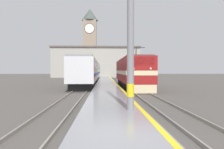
# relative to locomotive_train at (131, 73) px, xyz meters

# --- Properties ---
(ground_plane) EXTENTS (200.00, 200.00, 0.00)m
(ground_plane) POSITION_rel_locomotive_train_xyz_m (-3.17, 8.34, -1.95)
(ground_plane) COLOR #514C47
(platform) EXTENTS (2.95, 140.00, 0.44)m
(platform) POSITION_rel_locomotive_train_xyz_m (-3.16, 3.34, -1.73)
(platform) COLOR gray
(platform) RESTS_ON ground
(rail_track_near) EXTENTS (2.83, 140.00, 0.16)m
(rail_track_near) POSITION_rel_locomotive_train_xyz_m (0.00, 3.34, -1.92)
(rail_track_near) COLOR #514C47
(rail_track_near) RESTS_ON ground
(rail_track_far) EXTENTS (2.84, 140.00, 0.16)m
(rail_track_far) POSITION_rel_locomotive_train_xyz_m (-6.00, 3.34, -1.92)
(rail_track_far) COLOR #514C47
(rail_track_far) RESTS_ON ground
(locomotive_train) EXTENTS (2.92, 15.91, 4.79)m
(locomotive_train) POSITION_rel_locomotive_train_xyz_m (0.00, 0.00, 0.00)
(locomotive_train) COLOR black
(locomotive_train) RESTS_ON ground
(passenger_train) EXTENTS (2.92, 40.01, 3.83)m
(passenger_train) POSITION_rel_locomotive_train_xyz_m (-6.00, 13.57, 0.12)
(passenger_train) COLOR black
(passenger_train) RESTS_ON ground
(catenary_mast) EXTENTS (2.67, 0.34, 8.56)m
(catenary_mast) POSITION_rel_locomotive_train_xyz_m (-2.29, -18.00, 2.68)
(catenary_mast) COLOR gray
(catenary_mast) RESTS_ON platform
(clock_tower) EXTENTS (5.76, 5.76, 24.11)m
(clock_tower) POSITION_rel_locomotive_train_xyz_m (-8.42, 50.38, 11.00)
(clock_tower) COLOR gray
(clock_tower) RESTS_ON ground
(station_building) EXTENTS (27.78, 9.72, 9.65)m
(station_building) POSITION_rel_locomotive_train_xyz_m (-5.97, 42.94, 2.90)
(station_building) COLOR #A8A399
(station_building) RESTS_ON ground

